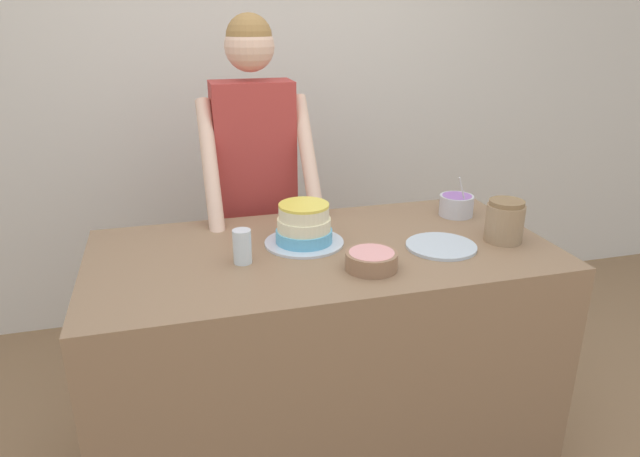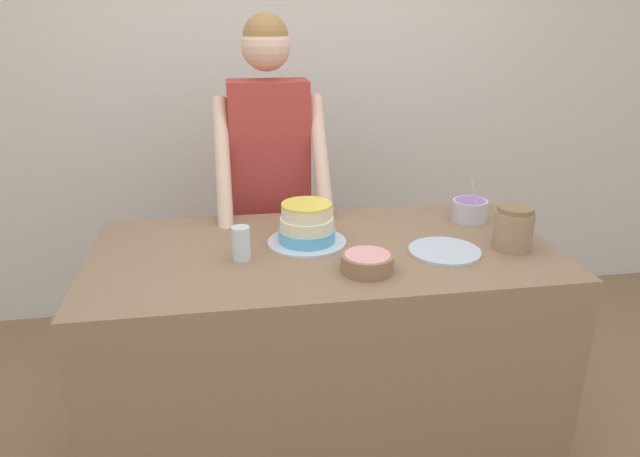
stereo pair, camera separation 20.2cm
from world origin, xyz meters
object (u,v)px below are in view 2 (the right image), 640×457
(person_baker, at_px, (270,168))
(frosting_bowl_pink, at_px, (367,262))
(cake, at_px, (307,226))
(drinking_glass, at_px, (241,243))
(ceramic_plate, at_px, (445,251))
(frosting_bowl_purple, at_px, (470,209))
(stoneware_jar, at_px, (513,228))

(person_baker, xyz_separation_m, frosting_bowl_pink, (0.26, -0.83, -0.12))
(cake, height_order, drinking_glass, cake)
(person_baker, height_order, frosting_bowl_pink, person_baker)
(drinking_glass, distance_m, ceramic_plate, 0.73)
(person_baker, height_order, frosting_bowl_purple, person_baker)
(person_baker, distance_m, drinking_glass, 0.69)
(drinking_glass, bearing_deg, person_baker, 76.83)
(person_baker, relative_size, cake, 5.90)
(person_baker, distance_m, frosting_bowl_pink, 0.88)
(frosting_bowl_pink, distance_m, stoneware_jar, 0.58)
(frosting_bowl_pink, distance_m, ceramic_plate, 0.33)
(drinking_glass, bearing_deg, frosting_bowl_pink, -21.73)
(frosting_bowl_pink, bearing_deg, person_baker, 107.16)
(person_baker, height_order, ceramic_plate, person_baker)
(frosting_bowl_purple, xyz_separation_m, stoneware_jar, (0.03, -0.31, 0.03))
(cake, xyz_separation_m, ceramic_plate, (0.48, -0.17, -0.06))
(person_baker, xyz_separation_m, cake, (0.09, -0.56, -0.08))
(person_baker, distance_m, cake, 0.57)
(drinking_glass, height_order, stoneware_jar, stoneware_jar)
(cake, relative_size, frosting_bowl_pink, 1.66)
(ceramic_plate, bearing_deg, cake, 160.39)
(frosting_bowl_purple, xyz_separation_m, drinking_glass, (-0.95, -0.25, 0.01))
(person_baker, xyz_separation_m, drinking_glass, (-0.16, -0.67, -0.09))
(cake, bearing_deg, person_baker, 99.27)
(stoneware_jar, bearing_deg, drinking_glass, 176.67)
(stoneware_jar, bearing_deg, cake, 167.11)
(frosting_bowl_pink, height_order, drinking_glass, drinking_glass)
(drinking_glass, bearing_deg, ceramic_plate, -4.66)
(frosting_bowl_purple, relative_size, ceramic_plate, 0.71)
(cake, xyz_separation_m, drinking_glass, (-0.25, -0.11, -0.01))
(cake, relative_size, ceramic_plate, 1.14)
(frosting_bowl_pink, height_order, stoneware_jar, stoneware_jar)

